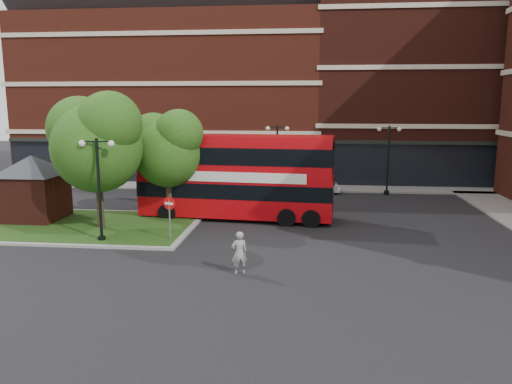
# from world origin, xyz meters

# --- Properties ---
(ground) EXTENTS (120.00, 120.00, 0.00)m
(ground) POSITION_xyz_m (0.00, 0.00, 0.00)
(ground) COLOR black
(ground) RESTS_ON ground
(pavement_far) EXTENTS (44.00, 3.00, 0.12)m
(pavement_far) POSITION_xyz_m (0.00, 16.50, 0.06)
(pavement_far) COLOR slate
(pavement_far) RESTS_ON ground
(terrace_far_left) EXTENTS (26.00, 12.00, 14.00)m
(terrace_far_left) POSITION_xyz_m (-8.00, 24.00, 7.00)
(terrace_far_left) COLOR maroon
(terrace_far_left) RESTS_ON ground
(terrace_far_right) EXTENTS (18.00, 12.00, 16.00)m
(terrace_far_right) POSITION_xyz_m (14.00, 24.00, 8.00)
(terrace_far_right) COLOR #471911
(terrace_far_right) RESTS_ON ground
(traffic_island) EXTENTS (12.60, 7.60, 0.15)m
(traffic_island) POSITION_xyz_m (-8.00, 3.00, 0.07)
(traffic_island) COLOR gray
(traffic_island) RESTS_ON ground
(kiosk) EXTENTS (6.51, 6.51, 3.60)m
(kiosk) POSITION_xyz_m (-11.00, 4.00, 2.32)
(kiosk) COLOR #471911
(kiosk) RESTS_ON traffic_island
(tree_island_west) EXTENTS (5.40, 4.71, 7.21)m
(tree_island_west) POSITION_xyz_m (-6.60, 2.58, 4.79)
(tree_island_west) COLOR #2D2116
(tree_island_west) RESTS_ON ground
(tree_island_east) EXTENTS (4.46, 3.90, 6.29)m
(tree_island_east) POSITION_xyz_m (-3.58, 5.06, 4.24)
(tree_island_east) COLOR #2D2116
(tree_island_east) RESTS_ON ground
(lamp_island) EXTENTS (1.72, 0.36, 5.00)m
(lamp_island) POSITION_xyz_m (-5.50, 0.20, 2.83)
(lamp_island) COLOR black
(lamp_island) RESTS_ON ground
(lamp_far_left) EXTENTS (1.72, 0.36, 5.00)m
(lamp_far_left) POSITION_xyz_m (2.00, 14.50, 2.83)
(lamp_far_left) COLOR black
(lamp_far_left) RESTS_ON ground
(lamp_far_right) EXTENTS (1.72, 0.36, 5.00)m
(lamp_far_right) POSITION_xyz_m (10.00, 14.50, 2.83)
(lamp_far_right) COLOR black
(lamp_far_right) RESTS_ON ground
(bus) EXTENTS (11.22, 3.45, 4.22)m
(bus) POSITION_xyz_m (0.20, 5.88, 2.77)
(bus) COLOR #B3070C
(bus) RESTS_ON ground
(woman) EXTENTS (0.73, 0.60, 1.72)m
(woman) POSITION_xyz_m (1.68, -3.50, 0.86)
(woman) COLOR gray
(woman) RESTS_ON ground
(car_silver) EXTENTS (4.57, 1.92, 1.54)m
(car_silver) POSITION_xyz_m (-1.38, 16.00, 0.77)
(car_silver) COLOR #A1A4A8
(car_silver) RESTS_ON ground
(car_white) EXTENTS (3.95, 1.51, 1.28)m
(car_white) POSITION_xyz_m (4.66, 14.50, 0.64)
(car_white) COLOR silver
(car_white) RESTS_ON ground
(no_entry_sign) EXTENTS (0.60, 0.21, 2.21)m
(no_entry_sign) POSITION_xyz_m (-2.26, 0.63, 1.57)
(no_entry_sign) COLOR slate
(no_entry_sign) RESTS_ON ground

